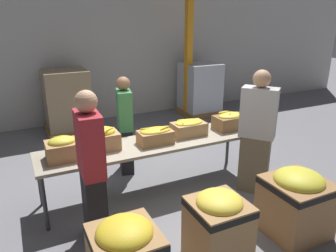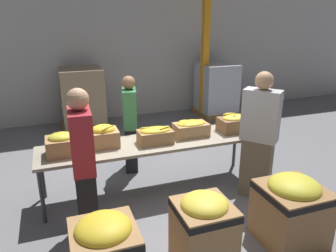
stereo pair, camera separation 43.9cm
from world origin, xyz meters
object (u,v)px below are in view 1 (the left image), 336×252
object	(u,v)px
sorting_table	(153,145)
donation_bin_1	(218,225)
volunteer_1	(92,170)
banana_box_1	(103,138)
donation_bin_2	(296,200)
volunteer_2	(257,134)
banana_box_2	(155,135)
banana_box_3	(189,127)
banana_box_4	(230,121)
banana_box_0	(62,148)
pallet_stack_0	(67,102)
support_pillar	(189,32)
volunteer_0	(125,126)
pallet_stack_1	(200,90)

from	to	relation	value
sorting_table	donation_bin_1	bearing A→B (deg)	-89.19
donation_bin_1	volunteer_1	bearing A→B (deg)	139.15
banana_box_1	donation_bin_2	distance (m)	2.44
volunteer_2	banana_box_2	bearing A→B (deg)	26.17
banana_box_2	banana_box_3	world-z (taller)	banana_box_2
sorting_table	banana_box_2	size ratio (longest dim) A/B	6.69
banana_box_4	banana_box_2	bearing A→B (deg)	-178.10
banana_box_0	pallet_stack_0	bearing A→B (deg)	79.81
support_pillar	pallet_stack_0	distance (m)	3.13
banana_box_1	volunteer_0	bearing A→B (deg)	52.67
banana_box_4	volunteer_0	xyz separation A→B (m)	(-1.42, 0.76, -0.11)
sorting_table	banana_box_1	xyz separation A→B (m)	(-0.66, 0.08, 0.19)
volunteer_0	pallet_stack_0	distance (m)	2.33
banana_box_0	pallet_stack_0	xyz separation A→B (m)	(0.55, 3.05, -0.23)
volunteer_2	volunteer_0	bearing A→B (deg)	6.25
banana_box_2	pallet_stack_0	size ratio (longest dim) A/B	0.35
sorting_table	donation_bin_2	distance (m)	1.93
banana_box_2	support_pillar	distance (m)	3.85
volunteer_2	banana_box_3	bearing A→B (deg)	7.12
banana_box_0	volunteer_1	xyz separation A→B (m)	(0.19, -0.67, -0.03)
pallet_stack_1	volunteer_1	bearing A→B (deg)	-134.07
banana_box_1	donation_bin_1	world-z (taller)	banana_box_1
volunteer_2	volunteer_1	bearing A→B (deg)	52.16
banana_box_0	banana_box_4	xyz separation A→B (m)	(2.47, 0.01, -0.01)
donation_bin_1	banana_box_3	bearing A→B (deg)	70.88
sorting_table	volunteer_1	distance (m)	1.22
banana_box_2	volunteer_2	bearing A→B (deg)	-24.03
sorting_table	banana_box_1	size ratio (longest dim) A/B	8.00
donation_bin_1	pallet_stack_1	size ratio (longest dim) A/B	0.61
banana_box_0	donation_bin_1	world-z (taller)	banana_box_0
banana_box_3	donation_bin_1	size ratio (longest dim) A/B	0.62
banana_box_1	banana_box_2	size ratio (longest dim) A/B	0.84
support_pillar	volunteer_2	bearing A→B (deg)	-104.27
pallet_stack_0	banana_box_2	bearing A→B (deg)	-77.92
banana_box_0	pallet_stack_0	world-z (taller)	pallet_stack_0
banana_box_0	donation_bin_2	bearing A→B (deg)	-34.38
banana_box_1	volunteer_1	size ratio (longest dim) A/B	0.23
banana_box_1	volunteer_2	xyz separation A→B (m)	(1.94, -0.69, -0.03)
volunteer_1	support_pillar	bearing A→B (deg)	-38.94
sorting_table	support_pillar	bearing A→B (deg)	53.41
banana_box_0	pallet_stack_1	bearing A→B (deg)	38.69
pallet_stack_0	donation_bin_2	bearing A→B (deg)	-69.49
volunteer_2	support_pillar	distance (m)	3.83
banana_box_0	volunteer_2	size ratio (longest dim) A/B	0.22
sorting_table	pallet_stack_1	size ratio (longest dim) A/B	2.44
banana_box_0	support_pillar	distance (m)	4.61
banana_box_2	support_pillar	size ratio (longest dim) A/B	0.12
banana_box_1	banana_box_2	distance (m)	0.69
banana_box_4	volunteer_0	size ratio (longest dim) A/B	0.32
banana_box_2	volunteer_0	bearing A→B (deg)	101.10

